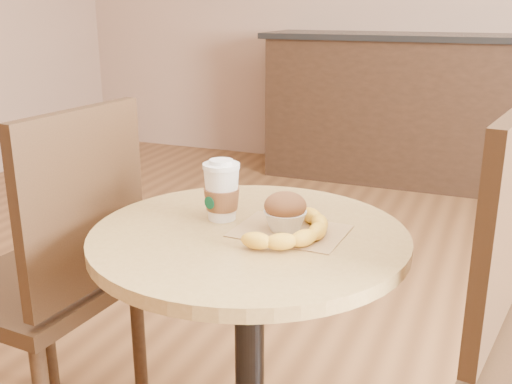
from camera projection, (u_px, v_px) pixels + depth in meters
cafe_table at (249, 317)px, 1.39m from camera, size 0.71×0.71×0.75m
chair_left at (54, 274)px, 1.59m from camera, size 0.47×0.47×1.00m
service_counter at (426, 110)px, 4.22m from camera, size 2.30×0.65×1.04m
kraft_bag at (290, 231)px, 1.33m from camera, size 0.25×0.19×0.00m
coffee_cup at (222, 193)px, 1.39m from camera, size 0.09×0.09×0.14m
muffin at (285, 212)px, 1.32m from camera, size 0.10×0.10×0.09m
banana at (295, 229)px, 1.28m from camera, size 0.25×0.30×0.04m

